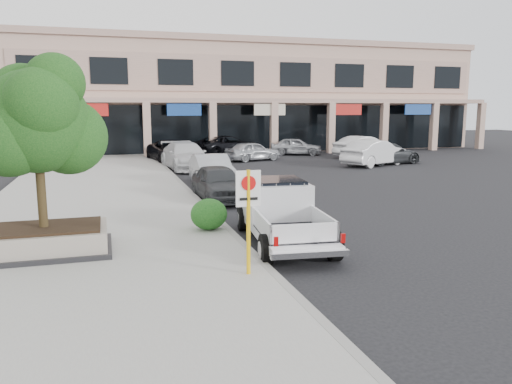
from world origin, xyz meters
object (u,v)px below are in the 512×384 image
curb_car_d (172,151)px  lot_car_a (252,151)px  planter (45,240)px  curb_car_b (212,170)px  no_parking_sign (248,208)px  lot_car_d (227,145)px  lot_car_e (296,146)px  lot_car_c (387,153)px  pickup_truck (283,214)px  curb_car_c (186,156)px  planter_tree (43,122)px  lot_car_b (374,153)px  lot_car_f (364,147)px  curb_car_a (219,183)px

curb_car_d → lot_car_a: 5.69m
planter → curb_car_b: 12.35m
no_parking_sign → lot_car_d: size_ratio=0.40×
lot_car_d → lot_car_e: (5.40, -1.11, -0.10)m
planter → lot_car_c: 25.63m
planter → no_parking_sign: (4.46, -3.02, 1.16)m
pickup_truck → curb_car_b: pickup_truck is taller
planter → curb_car_c: size_ratio=0.57×
curb_car_d → no_parking_sign: bearing=-101.3°
planter → curb_car_b: curb_car_b is taller
lot_car_c → curb_car_c: bearing=72.5°
planter_tree → curb_car_d: planter_tree is taller
lot_car_b → lot_car_e: size_ratio=1.23×
planter_tree → lot_car_d: bearing=67.1°
curb_car_c → lot_car_d: curb_car_c is taller
planter_tree → planter: bearing=-131.0°
no_parking_sign → curb_car_c: size_ratio=0.41×
pickup_truck → lot_car_a: bearing=81.8°
pickup_truck → curb_car_c: size_ratio=0.95×
no_parking_sign → pickup_truck: 3.27m
no_parking_sign → lot_car_f: no_parking_sign is taller
pickup_truck → curb_car_b: 10.91m
planter_tree → curb_car_c: (6.10, 17.20, -2.59)m
no_parking_sign → lot_car_c: bearing=51.9°
lot_car_a → lot_car_f: (8.83, -0.12, 0.12)m
curb_car_a → lot_car_b: lot_car_b is taller
planter_tree → pickup_truck: bearing=-5.0°
no_parking_sign → lot_car_b: 23.47m
curb_car_c → lot_car_f: size_ratio=1.15×
curb_car_b → curb_car_c: curb_car_c is taller
lot_car_a → lot_car_e: size_ratio=0.99×
lot_car_e → curb_car_a: bearing=171.8°
curb_car_a → pickup_truck: bearing=-89.0°
curb_car_a → lot_car_c: bearing=34.1°
planter → curb_car_d: bearing=74.8°
no_parking_sign → lot_car_e: bearing=66.8°
lot_car_d → lot_car_f: lot_car_f is taller
lot_car_b → lot_car_d: (-7.65, 9.47, -0.04)m
curb_car_c → curb_car_d: (-0.30, 4.44, -0.06)m
pickup_truck → lot_car_d: bearing=85.9°
curb_car_b → lot_car_b: lot_car_b is taller
pickup_truck → lot_car_a: size_ratio=1.32×
curb_car_c → lot_car_f: bearing=9.0°
curb_car_b → curb_car_d: 11.27m
planter → planter_tree: 2.95m
no_parking_sign → curb_car_d: no_parking_sign is taller
no_parking_sign → curb_car_a: 9.78m
planter_tree → lot_car_f: (20.25, 20.68, -2.60)m
curb_car_c → lot_car_e: 12.05m
curb_car_d → curb_car_a: bearing=-97.9°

